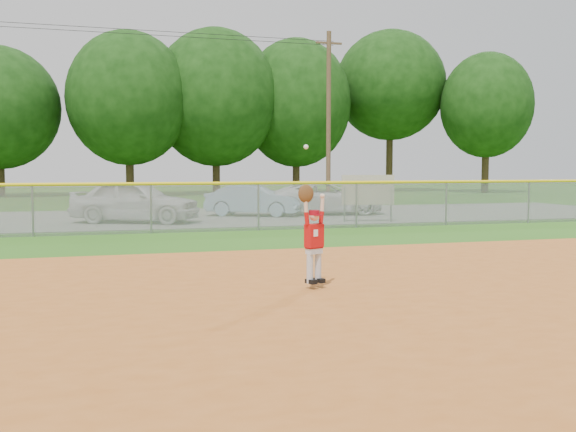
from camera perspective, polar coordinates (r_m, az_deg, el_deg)
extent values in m
plane|color=#285A14|center=(9.97, -7.79, -7.18)|extent=(120.00, 120.00, 0.00)
cube|color=#A7561E|center=(7.10, -4.15, -11.73)|extent=(24.00, 16.00, 0.04)
cube|color=#65625E|center=(25.79, -13.03, -0.17)|extent=(44.00, 10.00, 0.03)
imported|color=silver|center=(23.47, -13.40, 1.31)|extent=(4.87, 3.53, 1.54)
imported|color=#7C9EB9|center=(26.09, -3.07, 1.41)|extent=(4.03, 3.03, 1.27)
imported|color=silver|center=(26.98, 3.43, 1.59)|extent=(5.09, 2.81, 1.35)
cylinder|color=gray|center=(23.16, 5.05, 0.99)|extent=(0.06, 0.06, 1.29)
cylinder|color=gray|center=(23.59, 9.14, 1.01)|extent=(0.06, 0.06, 1.29)
cube|color=beige|center=(23.34, 7.12, 2.32)|extent=(1.92, 0.36, 1.08)
cube|color=gray|center=(19.76, -12.09, 0.64)|extent=(40.00, 0.03, 1.50)
cylinder|color=yellow|center=(19.73, -12.12, 2.82)|extent=(40.00, 0.10, 0.10)
cylinder|color=gray|center=(19.80, -21.75, 0.44)|extent=(0.06, 0.06, 1.50)
cylinder|color=gray|center=(19.76, -12.09, 0.64)|extent=(0.06, 0.06, 1.50)
cylinder|color=gray|center=(20.27, -2.65, 0.83)|extent=(0.06, 0.06, 1.50)
cylinder|color=gray|center=(21.30, 6.10, 0.97)|extent=(0.06, 0.06, 1.50)
cylinder|color=gray|center=(22.78, 13.88, 1.09)|extent=(0.06, 0.06, 1.50)
cylinder|color=gray|center=(24.62, 20.61, 1.17)|extent=(0.06, 0.06, 1.50)
cylinder|color=#4C3823|center=(33.76, 3.62, 8.58)|extent=(0.24, 0.24, 9.00)
cube|color=#4C3823|center=(34.27, 3.66, 15.10)|extent=(1.40, 0.10, 0.10)
cylinder|color=black|center=(32.39, -12.08, 15.47)|extent=(18.50, 0.02, 0.02)
cylinder|color=black|center=(32.43, -12.08, 15.81)|extent=(18.50, 0.02, 0.02)
cylinder|color=#422D1C|center=(48.30, -24.21, 4.02)|extent=(0.56, 0.56, 4.11)
cylinder|color=#422D1C|center=(46.86, -13.89, 4.60)|extent=(0.56, 0.56, 4.64)
ellipsoid|color=#193F0F|center=(47.11, -13.99, 10.13)|extent=(8.57, 8.57, 9.43)
cylinder|color=#422D1C|center=(48.74, -6.41, 4.83)|extent=(0.56, 0.56, 4.89)
ellipsoid|color=#193F0F|center=(49.02, -6.45, 10.42)|extent=(9.41, 9.41, 10.28)
cylinder|color=#422D1C|center=(50.90, 0.73, 4.77)|extent=(0.56, 0.56, 4.78)
ellipsoid|color=#193F0F|center=(51.15, 0.74, 10.01)|extent=(8.62, 8.62, 10.06)
cylinder|color=#422D1C|center=(54.84, 9.00, 5.31)|extent=(0.56, 0.56, 5.99)
ellipsoid|color=#193F0F|center=(55.26, 9.08, 11.39)|extent=(9.18, 9.18, 9.14)
cylinder|color=#422D1C|center=(53.63, 17.13, 4.51)|extent=(0.56, 0.56, 4.69)
ellipsoid|color=#193F0F|center=(53.86, 17.24, 9.40)|extent=(7.23, 7.23, 8.32)
cylinder|color=silver|center=(10.31, 1.96, -4.66)|extent=(0.14, 0.14, 0.49)
cylinder|color=silver|center=(10.43, 2.69, -4.56)|extent=(0.14, 0.14, 0.49)
cube|color=black|center=(10.32, 2.07, -5.84)|extent=(0.17, 0.22, 0.07)
cube|color=black|center=(10.44, 2.79, -5.73)|extent=(0.17, 0.22, 0.07)
cube|color=silver|center=(10.33, 2.33, -3.10)|extent=(0.29, 0.23, 0.10)
cube|color=maroon|center=(10.32, 2.33, -2.78)|extent=(0.30, 0.24, 0.04)
cube|color=#B90D0D|center=(10.30, 2.33, -1.74)|extent=(0.33, 0.26, 0.37)
cube|color=white|center=(10.21, 2.49, -1.52)|extent=(0.08, 0.04, 0.11)
sphere|color=beige|center=(10.27, 2.34, 0.03)|extent=(0.22, 0.22, 0.17)
cylinder|color=maroon|center=(10.27, 2.34, 0.30)|extent=(0.22, 0.22, 0.08)
cube|color=maroon|center=(10.20, 2.67, 0.08)|extent=(0.16, 0.14, 0.02)
cylinder|color=#B90D0D|center=(10.17, 1.68, -0.21)|extent=(0.12, 0.10, 0.20)
cylinder|color=beige|center=(10.14, 1.60, 0.95)|extent=(0.09, 0.08, 0.22)
ellipsoid|color=#4C2D14|center=(10.13, 1.60, 2.01)|extent=(0.28, 0.21, 0.29)
sphere|color=white|center=(10.13, 1.61, 6.16)|extent=(0.10, 0.10, 0.07)
cylinder|color=#B90D0D|center=(10.38, 2.98, -0.12)|extent=(0.12, 0.10, 0.20)
cylinder|color=beige|center=(10.38, 3.07, 1.02)|extent=(0.09, 0.08, 0.22)
sphere|color=beige|center=(10.37, 3.07, 1.78)|extent=(0.10, 0.10, 0.08)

